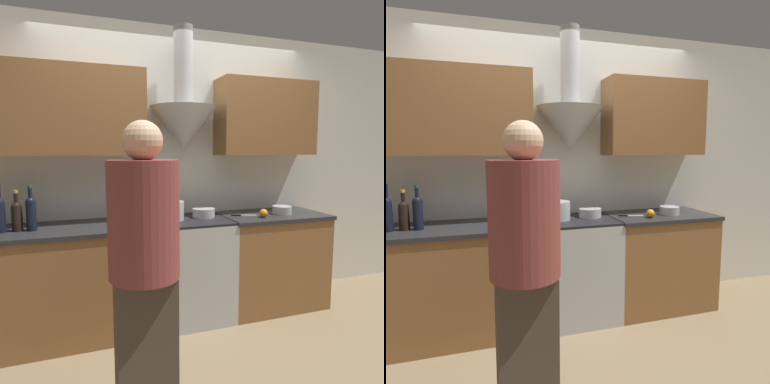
# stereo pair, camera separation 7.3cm
# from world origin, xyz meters

# --- Properties ---
(ground_plane) EXTENTS (12.00, 12.00, 0.00)m
(ground_plane) POSITION_xyz_m (0.00, 0.00, 0.00)
(ground_plane) COLOR #847051
(wall_back) EXTENTS (8.40, 0.60, 2.60)m
(wall_back) POSITION_xyz_m (-0.07, 0.60, 1.47)
(wall_back) COLOR silver
(wall_back) RESTS_ON ground_plane
(counter_left) EXTENTS (1.41, 0.62, 0.89)m
(counter_left) POSITION_xyz_m (-1.04, 0.34, 0.45)
(counter_left) COLOR brown
(counter_left) RESTS_ON ground_plane
(counter_right) EXTENTS (0.99, 0.62, 0.89)m
(counter_right) POSITION_xyz_m (0.83, 0.34, 0.45)
(counter_right) COLOR brown
(counter_right) RESTS_ON ground_plane
(stove_range) EXTENTS (0.70, 0.60, 0.89)m
(stove_range) POSITION_xyz_m (0.00, 0.34, 0.45)
(stove_range) COLOR #B7BABC
(stove_range) RESTS_ON ground_plane
(wine_bottle_2) EXTENTS (0.08, 0.08, 0.35)m
(wine_bottle_2) POSITION_xyz_m (-1.45, 0.30, 1.04)
(wine_bottle_2) COLOR black
(wine_bottle_2) RESTS_ON counter_left
(wine_bottle_3) EXTENTS (0.08, 0.08, 0.31)m
(wine_bottle_3) POSITION_xyz_m (-1.34, 0.32, 1.02)
(wine_bottle_3) COLOR black
(wine_bottle_3) RESTS_ON counter_left
(wine_bottle_4) EXTENTS (0.07, 0.07, 0.34)m
(wine_bottle_4) POSITION_xyz_m (-1.24, 0.30, 1.04)
(wine_bottle_4) COLOR black
(wine_bottle_4) RESTS_ON counter_left
(stock_pot) EXTENTS (0.24, 0.24, 0.16)m
(stock_pot) POSITION_xyz_m (-0.16, 0.36, 0.97)
(stock_pot) COLOR #B7BABC
(stock_pot) RESTS_ON stove_range
(mixing_bowl) EXTENTS (0.20, 0.20, 0.08)m
(mixing_bowl) POSITION_xyz_m (0.16, 0.38, 0.93)
(mixing_bowl) COLOR #B7BABC
(mixing_bowl) RESTS_ON stove_range
(orange_fruit) EXTENTS (0.07, 0.07, 0.07)m
(orange_fruit) POSITION_xyz_m (0.67, 0.20, 0.93)
(orange_fruit) COLOR orange
(orange_fruit) RESTS_ON counter_right
(saucepan) EXTENTS (0.18, 0.18, 0.07)m
(saucepan) POSITION_xyz_m (0.92, 0.29, 0.93)
(saucepan) COLOR #B7BABC
(saucepan) RESTS_ON counter_right
(chefs_knife) EXTENTS (0.23, 0.10, 0.01)m
(chefs_knife) POSITION_xyz_m (0.53, 0.31, 0.90)
(chefs_knife) COLOR silver
(chefs_knife) RESTS_ON counter_right
(person_foreground_left) EXTENTS (0.37, 0.37, 1.64)m
(person_foreground_left) POSITION_xyz_m (-0.59, -0.73, 0.90)
(person_foreground_left) COLOR #473D33
(person_foreground_left) RESTS_ON ground_plane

